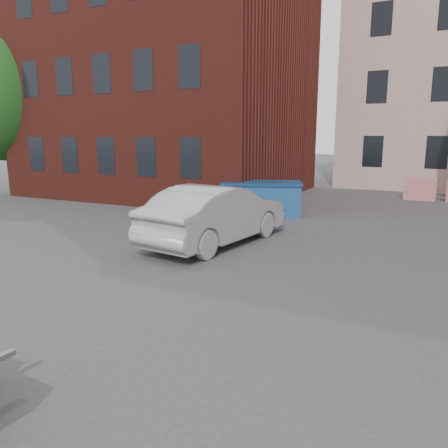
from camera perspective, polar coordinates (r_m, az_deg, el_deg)
The scene contains 6 objects.
ground at distance 7.34m, azimuth -2.59°, elevation -11.18°, with size 120.00×120.00×0.00m, color #38383A.
building_brick at distance 22.94m, azimuth -6.95°, elevation 21.93°, with size 12.00×10.00×14.00m, color #591E16.
far_building at distance 36.38m, azimuth -13.71°, elevation 13.07°, with size 6.00×6.00×8.00m, color maroon.
tree at distance 24.51m, azimuth -26.79°, elevation 15.83°, with size 5.28×5.28×8.30m.
dumpster at distance 15.80m, azimuth 4.87°, elevation 3.38°, with size 3.19×2.39×1.20m.
silver_car at distance 11.52m, azimuth -0.98°, elevation 1.27°, with size 1.65×4.74×1.56m, color #9D9FA4.
Camera 1 is at (3.31, -5.91, 2.84)m, focal length 35.00 mm.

